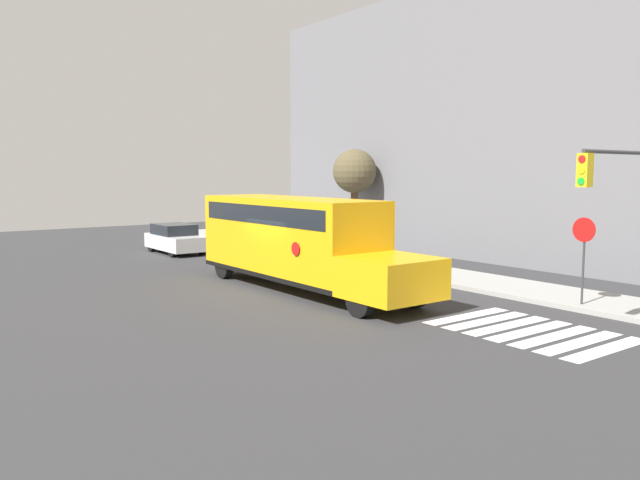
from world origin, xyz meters
The scene contains 9 objects.
ground_plane centered at (0.00, 0.00, 0.00)m, with size 60.00×60.00×0.00m, color #333335.
sidewalk_strip centered at (0.00, 6.50, 0.07)m, with size 44.00×3.00×0.15m.
building_backdrop centered at (0.00, 13.00, 6.57)m, with size 32.00×4.00×13.15m.
crosswalk_stripes centered at (8.67, 2.00, 0.00)m, with size 4.70×3.20×0.01m.
school_bus centered at (0.07, 0.51, 1.82)m, with size 10.77×2.57×3.22m.
parked_car centered at (-11.83, 1.08, 0.74)m, with size 4.11×1.81×1.49m.
stop_sign centered at (8.00, 5.52, 1.86)m, with size 0.74×0.10×2.79m.
traffic_light centered at (10.02, 4.35, 3.30)m, with size 0.28×3.99×4.87m.
tree_far_sidewalk centered at (-7.90, 9.74, 4.11)m, with size 2.37×2.37×5.39m.
Camera 1 is at (18.22, -11.86, 4.10)m, focal length 35.00 mm.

